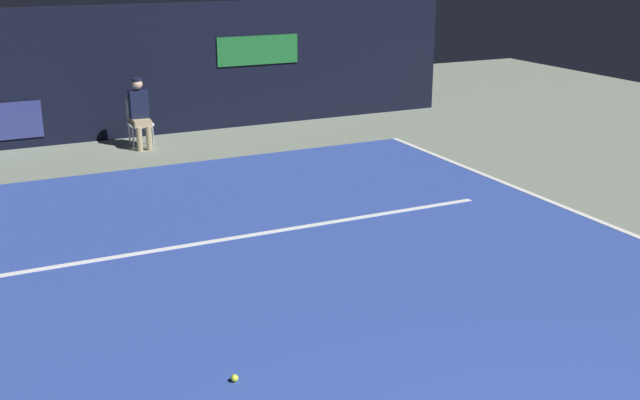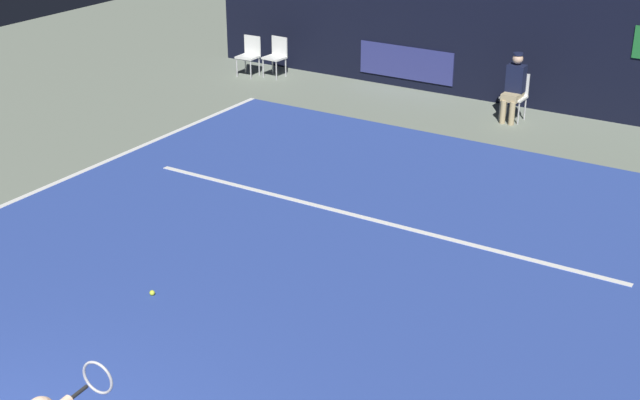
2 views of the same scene
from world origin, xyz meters
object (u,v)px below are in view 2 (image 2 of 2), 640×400
Objects in this scene: courtside_chair_near at (250,53)px; tennis_ball at (152,293)px; line_judge_on_chair at (514,86)px; courtside_chair_far at (276,54)px.

tennis_ball is at bearing -60.94° from courtside_chair_near.
tennis_ball is at bearing -98.41° from line_judge_on_chair.
line_judge_on_chair is at bearing -1.97° from courtside_chair_far.
courtside_chair_far is at bearing 178.03° from line_judge_on_chair.
line_judge_on_chair is 6.19m from courtside_chair_near.
tennis_ball is (-1.31, -8.83, -0.64)m from line_judge_on_chair.
line_judge_on_chair reaches higher than courtside_chair_far.
courtside_chair_near is at bearing -156.16° from courtside_chair_far.
courtside_chair_near is at bearing 119.06° from tennis_ball.
line_judge_on_chair is 5.63m from courtside_chair_far.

